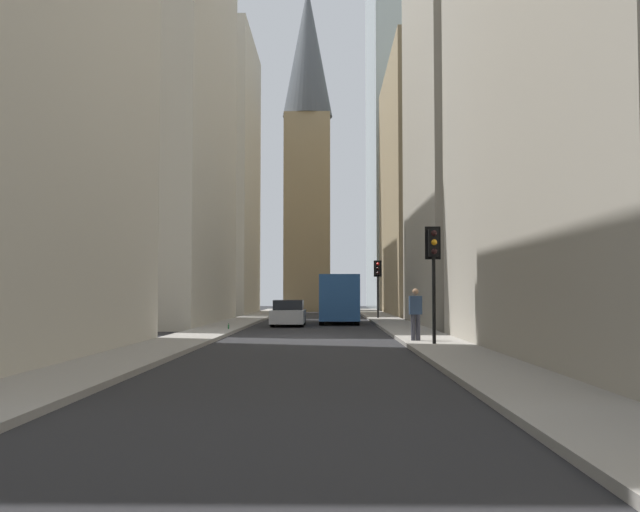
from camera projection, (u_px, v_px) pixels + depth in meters
name	position (u px, v px, depth m)	size (l,w,h in m)	color
ground_plane	(309.00, 337.00, 29.21)	(135.00, 135.00, 0.00)	#262628
sidewalk_right	(200.00, 335.00, 29.27)	(90.00, 2.20, 0.14)	gray
sidewalk_left	(418.00, 335.00, 29.16)	(90.00, 2.20, 0.14)	gray
building_left_midfar	(506.00, 83.00, 39.10)	(13.82, 10.50, 26.69)	#A8A091
building_left_far	(448.00, 190.00, 58.05)	(18.85, 10.00, 20.45)	#9E8966
building_right_midfar	(134.00, 118.00, 41.44)	(15.68, 10.00, 24.01)	beige
building_right_far	(195.00, 177.00, 60.26)	(12.46, 10.00, 23.36)	beige
glass_tower_distant	(430.00, 17.00, 82.75)	(20.72, 14.00, 68.02)	#ADBCB7
church_spire	(308.00, 139.00, 69.92)	(4.90, 4.90, 32.42)	#9E8966
delivery_truck	(339.00, 299.00, 41.86)	(6.46, 2.25, 2.84)	#285699
sedan_silver	(288.00, 314.00, 38.77)	(4.30, 1.78, 1.42)	#B7BABF
traffic_light_foreground	(434.00, 257.00, 23.41)	(0.43, 0.52, 3.88)	black
traffic_light_midblock	(378.00, 276.00, 47.43)	(0.43, 0.52, 3.84)	black
pedestrian	(416.00, 312.00, 24.91)	(0.26, 0.44, 1.82)	#33333D
discarded_bottle	(229.00, 327.00, 32.77)	(0.07, 0.07, 0.27)	#236033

